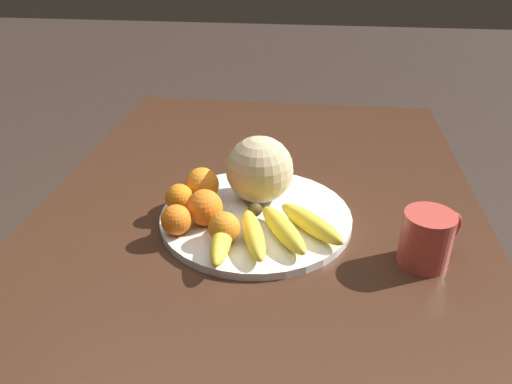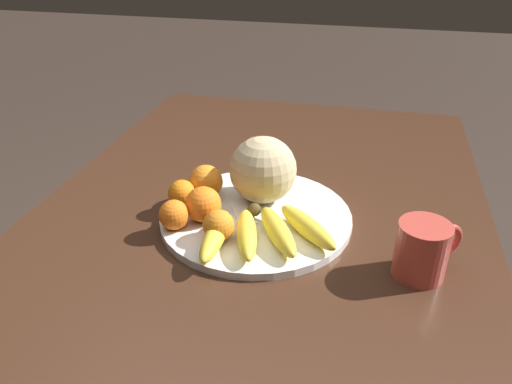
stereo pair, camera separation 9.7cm
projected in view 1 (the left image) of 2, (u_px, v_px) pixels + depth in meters
kitchen_table at (252, 279)px, 0.99m from camera, size 1.58×0.93×0.75m
fruit_bowl at (256, 217)px, 1.00m from camera, size 0.38×0.38×0.02m
melon at (259, 169)px, 1.02m from camera, size 0.14×0.14×0.14m
banana_bunch at (269, 230)px, 0.91m from camera, size 0.22×0.25×0.04m
orange_front_left at (224, 228)px, 0.90m from camera, size 0.06×0.06×0.06m
orange_front_right at (202, 185)px, 1.03m from camera, size 0.07×0.07×0.07m
orange_mid_center at (204, 207)px, 0.95m from camera, size 0.07×0.07×0.07m
orange_back_left at (176, 220)px, 0.92m from camera, size 0.06×0.06×0.06m
orange_back_right at (179, 198)px, 1.00m from camera, size 0.06×0.06×0.06m
produce_tag at (243, 214)px, 0.99m from camera, size 0.10×0.07×0.00m
ceramic_mug at (428, 238)px, 0.86m from camera, size 0.10×0.11×0.10m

